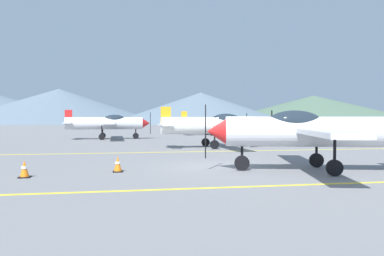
{
  "coord_description": "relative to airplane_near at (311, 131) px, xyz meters",
  "views": [
    {
      "loc": [
        -3.66,
        -14.06,
        2.01
      ],
      "look_at": [
        1.21,
        14.0,
        1.2
      ],
      "focal_mm": 34.24,
      "sensor_mm": 36.0,
      "label": 1
    }
  ],
  "objects": [
    {
      "name": "airplane_back",
      "position": [
        2.9,
        28.04,
        0.0
      ],
      "size": [
        7.85,
        9.05,
        2.72
      ],
      "color": "white",
      "rests_on": "ground_plane"
    },
    {
      "name": "traffic_cone_front",
      "position": [
        -10.17,
        0.29,
        -1.24
      ],
      "size": [
        0.36,
        0.36,
        0.59
      ],
      "color": "black",
      "rests_on": "ground_plane"
    },
    {
      "name": "hill_right",
      "position": [
        67.41,
        125.46,
        3.95
      ],
      "size": [
        83.61,
        83.61,
        10.95
      ],
      "primitive_type": "cone",
      "color": "#4C6651",
      "rests_on": "ground_plane"
    },
    {
      "name": "car_sedan",
      "position": [
        9.75,
        32.21,
        -0.69
      ],
      "size": [
        4.54,
        2.59,
        1.62
      ],
      "color": "#3372BF",
      "rests_on": "ground_plane"
    },
    {
      "name": "hill_centerleft",
      "position": [
        -32.1,
        129.82,
        4.82
      ],
      "size": [
        75.69,
        75.69,
        12.7
      ],
      "primitive_type": "cone",
      "color": "slate",
      "rests_on": "ground_plane"
    },
    {
      "name": "traffic_cone_side",
      "position": [
        -7.13,
        1.06,
        -1.24
      ],
      "size": [
        0.36,
        0.36,
        0.59
      ],
      "color": "black",
      "rests_on": "ground_plane"
    },
    {
      "name": "apron_line_far",
      "position": [
        -3.06,
        8.43,
        -1.52
      ],
      "size": [
        80.0,
        0.16,
        0.01
      ],
      "primitive_type": "cube",
      "color": "yellow",
      "rests_on": "ground_plane"
    },
    {
      "name": "ground_plane",
      "position": [
        -3.06,
        1.37,
        -1.53
      ],
      "size": [
        400.0,
        400.0,
        0.0
      ],
      "primitive_type": "plane",
      "color": "slate"
    },
    {
      "name": "airplane_near",
      "position": [
        0.0,
        0.0,
        0.0
      ],
      "size": [
        7.95,
        9.03,
        2.72
      ],
      "color": "silver",
      "rests_on": "ground_plane"
    },
    {
      "name": "apron_line_near",
      "position": [
        -3.06,
        -2.56,
        -1.52
      ],
      "size": [
        80.0,
        0.16,
        0.01
      ],
      "primitive_type": "cube",
      "color": "yellow",
      "rests_on": "ground_plane"
    },
    {
      "name": "airplane_far",
      "position": [
        -8.63,
        22.09,
        0.0
      ],
      "size": [
        7.85,
        9.05,
        2.72
      ],
      "color": "silver",
      "rests_on": "ground_plane"
    },
    {
      "name": "hill_centerright",
      "position": [
        19.27,
        118.25,
        4.04
      ],
      "size": [
        65.55,
        65.55,
        11.13
      ],
      "primitive_type": "cone",
      "color": "slate",
      "rests_on": "ground_plane"
    },
    {
      "name": "airplane_mid",
      "position": [
        -0.87,
        11.16,
        0.0
      ],
      "size": [
        7.87,
        9.06,
        2.72
      ],
      "color": "white",
      "rests_on": "ground_plane"
    }
  ]
}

